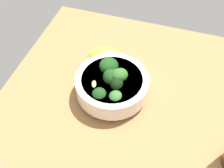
# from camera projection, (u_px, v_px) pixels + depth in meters

# --- Properties ---
(ground_plane) EXTENTS (0.63, 0.63, 0.05)m
(ground_plane) POSITION_uv_depth(u_px,v_px,m) (129.00, 110.00, 0.67)
(ground_plane) COLOR #996D42
(bowl_of_broccoli) EXTENTS (0.17, 0.17, 0.09)m
(bowl_of_broccoli) POSITION_uv_depth(u_px,v_px,m) (112.00, 84.00, 0.64)
(bowl_of_broccoli) COLOR silver
(bowl_of_broccoli) RESTS_ON ground_plane
(lemon_wedge) EXTENTS (0.08, 0.10, 0.04)m
(lemon_wedge) POSITION_uv_depth(u_px,v_px,m) (105.00, 54.00, 0.73)
(lemon_wedge) COLOR yellow
(lemon_wedge) RESTS_ON ground_plane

